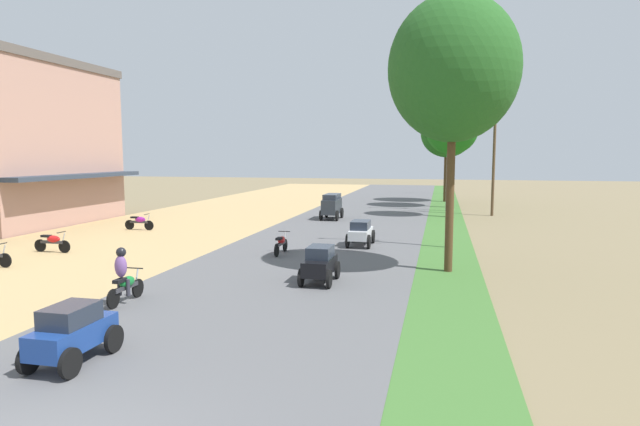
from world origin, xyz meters
name	(u,v)px	position (x,y,z in m)	size (l,w,h in m)	color
shophouse_mid	(22,143)	(-19.98, 22.66, 5.05)	(8.10, 11.17, 10.10)	tan
parked_motorbike_third	(53,241)	(-11.33, 14.46, 0.55)	(1.80, 0.54, 0.94)	black
parked_motorbike_fourth	(140,221)	(-11.46, 21.64, 0.55)	(1.80, 0.54, 0.94)	black
median_tree_nearest	(453,69)	(5.69, 14.45, 7.40)	(4.66, 4.66, 9.97)	#4C351E
median_tree_second	(452,128)	(5.99, 32.26, 6.15)	(3.59, 3.59, 8.01)	#4C351E
median_tree_third	(451,124)	(5.98, 39.18, 6.81)	(4.28, 4.28, 8.85)	#4C351E
median_tree_fourth	(447,133)	(5.78, 44.57, 6.28)	(4.74, 4.74, 8.47)	#4C351E
streetlamp_near	(452,150)	(5.80, 19.69, 4.59)	(3.16, 0.20, 7.87)	gray
streetlamp_mid	(448,155)	(5.80, 36.26, 4.29)	(3.16, 0.20, 7.29)	gray
streetlamp_far	(446,153)	(5.80, 54.41, 4.55)	(3.16, 0.20, 7.80)	gray
utility_pole_near	(494,148)	(8.96, 34.11, 4.80)	(1.80, 0.20, 9.21)	brown
car_hatchback_blue	(72,331)	(-1.98, 3.69, 0.75)	(1.04, 2.00, 1.23)	navy
car_hatchback_black	(320,263)	(1.45, 11.62, 0.75)	(1.04, 2.00, 1.23)	black
car_sedan_white	(361,232)	(1.70, 19.17, 0.74)	(1.10, 2.26, 1.19)	silver
car_van_charcoal	(332,205)	(-1.71, 28.98, 1.02)	(1.19, 2.41, 1.67)	#282D33
motorbike_foreground_rider	(124,277)	(-3.50, 7.88, 0.86)	(0.54, 1.80, 1.66)	black
motorbike_ahead_second	(281,243)	(-1.34, 16.26, 0.57)	(0.54, 1.80, 0.94)	black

